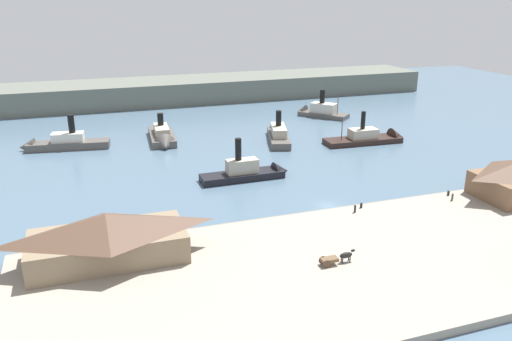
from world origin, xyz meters
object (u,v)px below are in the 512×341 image
pedestrian_walking_west (452,197)px  ferry_departing_north (373,138)px  ferry_approaching_west (251,172)px  mooring_post_center_east (448,193)px  horse_cart (337,258)px  ferry_moored_east (318,111)px  ferry_mid_harbor (163,137)px  mooring_post_east (361,205)px  ferry_moored_west (60,143)px  ferry_shed_central_terminal (108,237)px  ferry_near_quay (278,134)px  pedestrian_walking_east (355,209)px

pedestrian_walking_west → ferry_departing_north: 44.76m
ferry_approaching_west → mooring_post_center_east: bearing=-38.1°
horse_cart → pedestrian_walking_west: (31.71, 14.34, -0.24)m
pedestrian_walking_west → ferry_moored_east: (9.19, 76.82, -0.22)m
ferry_moored_east → ferry_mid_harbor: (-53.26, -14.78, -0.27)m
horse_cart → mooring_post_east: 21.78m
ferry_moored_west → ferry_shed_central_terminal: bearing=-83.4°
pedestrian_walking_west → ferry_approaching_west: 40.89m
ferry_near_quay → ferry_shed_central_terminal: bearing=-130.5°
ferry_shed_central_terminal → pedestrian_walking_west: ferry_shed_central_terminal is taller
ferry_departing_north → ferry_mid_harbor: size_ratio=1.15×
pedestrian_walking_east → ferry_moored_east: ferry_moored_east is taller
ferry_shed_central_terminal → ferry_mid_harbor: 66.97m
mooring_post_east → ferry_departing_north: 49.58m
ferry_approaching_west → ferry_near_quay: (16.95, 27.50, 0.17)m
ferry_near_quay → ferry_mid_harbor: (-30.43, 7.40, -0.24)m
pedestrian_walking_east → mooring_post_east: (2.11, 1.44, -0.26)m
horse_cart → ferry_moored_east: size_ratio=0.32×
horse_cart → ferry_approaching_west: 41.50m
ferry_departing_north → ferry_mid_harbor: bearing=161.1°
mooring_post_east → ferry_approaching_west: ferry_approaching_west is taller
ferry_shed_central_terminal → mooring_post_east: ferry_shed_central_terminal is taller
mooring_post_center_east → ferry_near_quay: ferry_near_quay is taller
mooring_post_center_east → ferry_moored_east: 74.88m
ferry_shed_central_terminal → ferry_moored_west: (-7.76, 66.60, -3.24)m
ferry_shed_central_terminal → ferry_mid_harbor: (18.25, 64.34, -3.40)m
ferry_moored_east → ferry_mid_harbor: bearing=-164.5°
ferry_approaching_west → mooring_post_east: bearing=-62.8°
ferry_approaching_west → ferry_near_quay: bearing=58.4°
ferry_shed_central_terminal → ferry_mid_harbor: ferry_shed_central_terminal is taller
horse_cart → ferry_mid_harbor: ferry_mid_harbor is taller
pedestrian_walking_west → mooring_post_east: 18.07m
pedestrian_walking_east → mooring_post_center_east: size_ratio=1.72×
mooring_post_center_east → ferry_moored_east: bearing=83.7°
ferry_moored_east → pedestrian_walking_west: bearing=-96.8°
ferry_departing_north → ferry_moored_east: ferry_moored_east is taller
mooring_post_center_east → ferry_departing_north: size_ratio=0.04×
mooring_post_east → ferry_mid_harbor: 65.04m
ferry_departing_north → ferry_near_quay: 25.77m
pedestrian_walking_east → mooring_post_east: 2.57m
horse_cart → ferry_mid_harbor: bearing=99.2°
ferry_mid_harbor → ferry_approaching_west: bearing=-68.9°
ferry_shed_central_terminal → mooring_post_center_east: bearing=4.2°
ferry_moored_east → ferry_moored_west: ferry_moored_west is taller
mooring_post_center_east → ferry_approaching_west: size_ratio=0.05×
pedestrian_walking_east → mooring_post_center_east: (21.04, 1.32, -0.26)m
ferry_departing_north → ferry_moored_east: 33.14m
ferry_moored_west → ferry_mid_harbor: bearing=-5.0°
ferry_approaching_west → pedestrian_walking_east: bearing=-67.9°
mooring_post_east → horse_cart: bearing=-129.4°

